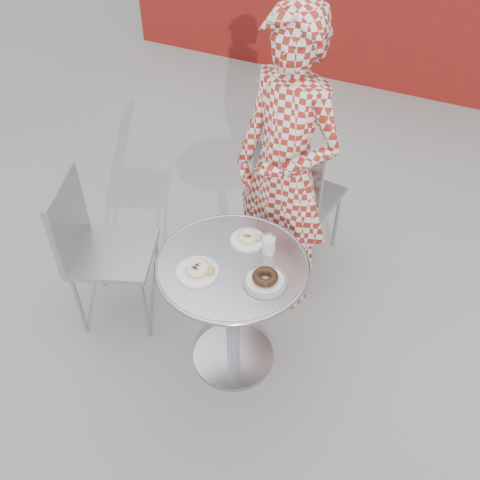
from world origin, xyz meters
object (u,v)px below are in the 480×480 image
at_px(milk_cup, 269,245).
at_px(bistro_table, 232,290).
at_px(seated_person, 285,172).
at_px(chair_far, 297,220).
at_px(chair_left, 116,276).
at_px(plate_near, 198,270).
at_px(plate_checker, 265,279).
at_px(plate_far, 248,238).

bearing_deg(milk_cup, bistro_table, -130.61).
bearing_deg(seated_person, bistro_table, -72.14).
xyz_separation_m(chair_far, seated_person, (0.02, -0.34, 0.59)).
relative_size(bistro_table, chair_far, 0.81).
xyz_separation_m(chair_left, milk_cup, (0.89, 0.12, 0.51)).
xyz_separation_m(chair_left, seated_person, (0.78, 0.59, 0.60)).
bearing_deg(chair_left, plate_near, -124.40).
relative_size(chair_far, plate_checker, 4.46).
height_order(bistro_table, chair_far, chair_far).
xyz_separation_m(bistro_table, plate_checker, (0.19, -0.04, 0.20)).
distance_m(plate_far, plate_checker, 0.29).
xyz_separation_m(chair_left, plate_checker, (0.96, -0.06, 0.48)).
height_order(chair_far, milk_cup, chair_far).
distance_m(chair_far, plate_far, 0.91).
relative_size(chair_left, plate_near, 4.67).
relative_size(chair_left, plate_checker, 4.44).
bearing_deg(seated_person, plate_near, -80.62).
distance_m(seated_person, milk_cup, 0.50).
xyz_separation_m(chair_far, plate_near, (-0.10, -1.08, 0.48)).
distance_m(bistro_table, plate_checker, 0.28).
relative_size(seated_person, milk_cup, 17.06).
relative_size(seated_person, plate_far, 10.40).
bearing_deg(chair_far, plate_checker, 108.25).
xyz_separation_m(plate_far, milk_cup, (0.12, -0.03, 0.03)).
bearing_deg(plate_near, chair_left, 167.34).
bearing_deg(bistro_table, plate_checker, -12.32).
relative_size(plate_far, milk_cup, 1.64).
bearing_deg(bistro_table, plate_far, 90.06).
distance_m(seated_person, plate_near, 0.76).
bearing_deg(chair_far, plate_far, 97.72).
relative_size(chair_left, milk_cup, 8.97).
bearing_deg(plate_checker, chair_left, 176.12).
xyz_separation_m(seated_person, milk_cup, (0.12, -0.47, -0.08)).
distance_m(chair_left, milk_cup, 1.04).
bearing_deg(plate_near, plate_checker, 15.36).
relative_size(plate_near, milk_cup, 1.92).
relative_size(plate_far, plate_checker, 0.81).
bearing_deg(plate_checker, plate_far, 130.79).
xyz_separation_m(bistro_table, chair_left, (-0.77, 0.02, -0.28)).
distance_m(bistro_table, seated_person, 0.69).
bearing_deg(bistro_table, chair_far, 90.70).
bearing_deg(plate_near, chair_far, 84.66).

